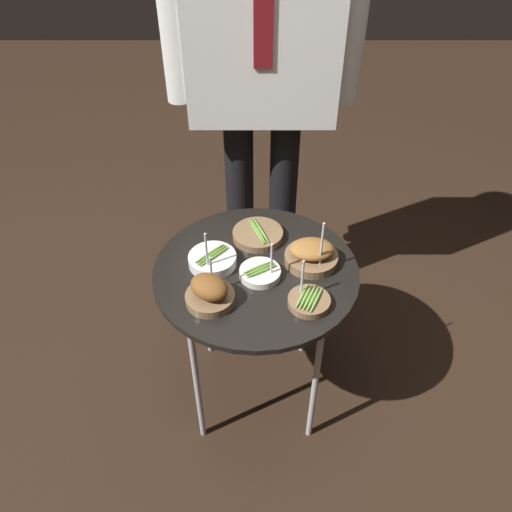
% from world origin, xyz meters
% --- Properties ---
extents(ground_plane, '(8.00, 8.00, 0.00)m').
position_xyz_m(ground_plane, '(0.00, 0.00, 0.00)').
color(ground_plane, black).
extents(serving_cart, '(0.62, 0.62, 0.62)m').
position_xyz_m(serving_cart, '(0.00, 0.00, 0.57)').
color(serving_cart, black).
rests_on(serving_cart, ground_plane).
extents(bowl_asparagus_near_rim, '(0.16, 0.16, 0.03)m').
position_xyz_m(bowl_asparagus_near_rim, '(0.01, 0.15, 0.63)').
color(bowl_asparagus_near_rim, brown).
rests_on(bowl_asparagus_near_rim, serving_cart).
extents(bowl_asparagus_back_right, '(0.12, 0.12, 0.14)m').
position_xyz_m(bowl_asparagus_back_right, '(0.15, -0.15, 0.63)').
color(bowl_asparagus_back_right, brown).
rests_on(bowl_asparagus_back_right, serving_cart).
extents(bowl_roast_front_left, '(0.16, 0.16, 0.18)m').
position_xyz_m(bowl_roast_front_left, '(0.17, 0.03, 0.65)').
color(bowl_roast_front_left, brown).
rests_on(bowl_roast_front_left, serving_cart).
extents(bowl_asparagus_front_right, '(0.12, 0.12, 0.13)m').
position_xyz_m(bowl_asparagus_front_right, '(0.01, -0.03, 0.63)').
color(bowl_asparagus_front_right, silver).
rests_on(bowl_asparagus_front_right, serving_cart).
extents(bowl_roast_front_center, '(0.14, 0.14, 0.13)m').
position_xyz_m(bowl_roast_front_center, '(-0.13, -0.13, 0.66)').
color(bowl_roast_front_center, brown).
rests_on(bowl_roast_front_center, serving_cart).
extents(bowl_asparagus_far_rim, '(0.15, 0.15, 0.15)m').
position_xyz_m(bowl_asparagus_far_rim, '(-0.13, 0.02, 0.64)').
color(bowl_asparagus_far_rim, white).
rests_on(bowl_asparagus_far_rim, serving_cart).
extents(waiter_figure, '(0.64, 0.24, 1.74)m').
position_xyz_m(waiter_figure, '(0.02, 0.53, 1.10)').
color(waiter_figure, black).
rests_on(waiter_figure, ground_plane).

